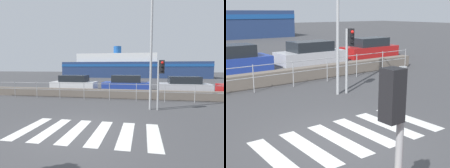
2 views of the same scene
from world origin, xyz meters
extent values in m
plane|color=#424244|center=(0.00, 0.00, 0.00)|extent=(160.00, 160.00, 0.00)
cube|color=silver|center=(-1.87, 0.00, 0.00)|extent=(0.45, 2.40, 0.01)
cube|color=silver|center=(-0.97, 0.00, 0.00)|extent=(0.45, 2.40, 0.01)
cube|color=silver|center=(-0.07, 0.00, 0.00)|extent=(0.45, 2.40, 0.01)
cube|color=silver|center=(0.83, 0.00, 0.00)|extent=(0.45, 2.40, 0.01)
cube|color=silver|center=(1.73, 0.00, 0.00)|extent=(0.45, 2.40, 0.01)
cube|color=silver|center=(2.63, 0.00, 0.00)|extent=(0.45, 2.40, 0.01)
cube|color=#6B6056|center=(0.00, 6.78, 0.32)|extent=(20.26, 0.55, 0.64)
cylinder|color=#9EA0A3|center=(0.00, 5.91, 1.12)|extent=(18.24, 0.03, 0.03)
cylinder|color=#9EA0A3|center=(0.00, 5.91, 0.65)|extent=(18.24, 0.03, 0.03)
cylinder|color=#9EA0A3|center=(0.00, 5.91, 0.59)|extent=(0.04, 0.04, 1.18)
cylinder|color=#9EA0A3|center=(1.82, 5.91, 0.59)|extent=(0.04, 0.04, 1.18)
cylinder|color=#9EA0A3|center=(3.65, 5.91, 0.59)|extent=(0.04, 0.04, 1.18)
cylinder|color=#9EA0A3|center=(5.47, 5.91, 0.59)|extent=(0.04, 0.04, 1.18)
cylinder|color=#9EA0A3|center=(7.29, 5.91, 0.59)|extent=(0.04, 0.04, 1.18)
cylinder|color=#9EA0A3|center=(9.12, 5.91, 0.59)|extent=(0.04, 0.04, 1.18)
cylinder|color=#9EA0A3|center=(-1.71, -3.55, 1.30)|extent=(0.10, 0.10, 2.59)
cube|color=black|center=(-1.88, -3.55, 2.25)|extent=(0.24, 0.24, 0.68)
sphere|color=red|center=(-1.88, -3.41, 2.46)|extent=(0.13, 0.13, 0.13)
sphere|color=black|center=(-1.88, -3.41, 2.25)|extent=(0.13, 0.13, 0.13)
sphere|color=black|center=(-1.88, -3.41, 2.04)|extent=(0.13, 0.13, 0.13)
cylinder|color=#9EA0A3|center=(3.02, 3.62, 1.31)|extent=(0.10, 0.10, 2.62)
cube|color=black|center=(3.19, 3.62, 2.28)|extent=(0.24, 0.24, 0.68)
sphere|color=red|center=(3.19, 3.48, 2.49)|extent=(0.13, 0.13, 0.13)
sphere|color=black|center=(3.19, 3.48, 2.28)|extent=(0.13, 0.13, 0.13)
sphere|color=black|center=(3.19, 3.48, 2.07)|extent=(0.13, 0.13, 0.13)
cylinder|color=#9EA0A3|center=(2.64, 3.70, 3.16)|extent=(0.12, 0.12, 6.32)
cube|color=#233D9E|center=(0.65, 11.12, 0.41)|extent=(4.55, 1.81, 0.82)
cube|color=#1E2328|center=(0.65, 11.12, 1.16)|extent=(2.73, 1.59, 0.67)
cube|color=#BCBCC1|center=(5.93, 11.12, 0.39)|extent=(4.49, 1.85, 0.78)
cube|color=#1E2328|center=(5.93, 11.12, 1.10)|extent=(2.70, 1.63, 0.64)
cube|color=#B21919|center=(11.10, 11.12, 0.39)|extent=(4.41, 1.70, 0.77)
cube|color=#1E2328|center=(11.10, 11.12, 1.09)|extent=(2.65, 1.50, 0.63)
camera|label=1|loc=(2.25, -5.69, 2.25)|focal=28.00mm
camera|label=2|loc=(-4.61, -6.12, 3.25)|focal=50.00mm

